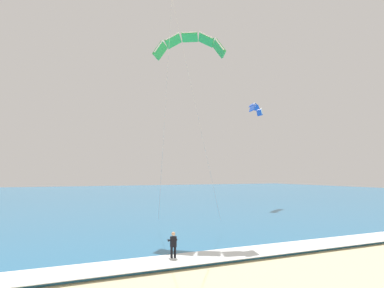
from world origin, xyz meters
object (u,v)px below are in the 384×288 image
surfboard (173,262)px  kite_distant (255,108)px  kite_primary (189,44)px  kitesurfer (173,245)px

surfboard → kite_distant: 36.42m
surfboard → kite_primary: 18.88m
surfboard → kitesurfer: bearing=85.3°
surfboard → kitesurfer: (0.00, 0.02, 0.91)m
surfboard → kitesurfer: kitesurfer is taller
surfboard → kite_distant: bearing=46.6°
surfboard → kite_primary: bearing=60.5°
kite_primary → kite_distant: (18.24, 16.12, -1.25)m
kite_primary → kite_distant: kite_primary is taller
surfboard → kite_primary: (4.46, 7.89, 16.56)m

